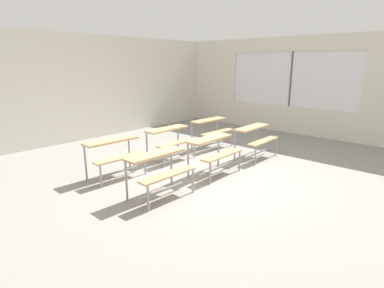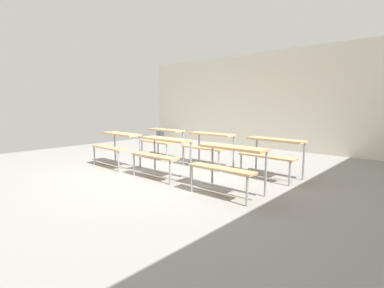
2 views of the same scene
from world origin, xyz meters
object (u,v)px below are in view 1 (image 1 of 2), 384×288
at_px(desk_bench_r0c1, 214,147).
at_px(desk_bench_r1c2, 212,126).
at_px(desk_bench_r0c0, 159,165).
at_px(desk_bench_r1c0, 115,149).
at_px(desk_bench_r0c2, 256,135).
at_px(desk_bench_r1c1, 170,136).

height_order(desk_bench_r0c1, desk_bench_r1c2, same).
distance_m(desk_bench_r0c0, desk_bench_r0c1, 1.49).
bearing_deg(desk_bench_r1c0, desk_bench_r1c2, 2.35).
distance_m(desk_bench_r0c0, desk_bench_r1c0, 1.35).
height_order(desk_bench_r0c2, desk_bench_r1c1, same).
distance_m(desk_bench_r0c2, desk_bench_r1c2, 1.37).
bearing_deg(desk_bench_r0c1, desk_bench_r0c0, 179.60).
height_order(desk_bench_r0c2, desk_bench_r1c0, same).
height_order(desk_bench_r0c1, desk_bench_r0c2, same).
relative_size(desk_bench_r0c2, desk_bench_r1c1, 1.01).
xyz_separation_m(desk_bench_r1c1, desk_bench_r1c2, (1.53, 0.01, 0.00)).
bearing_deg(desk_bench_r1c1, desk_bench_r0c0, -139.04).
bearing_deg(desk_bench_r0c0, desk_bench_r1c1, 42.11).
distance_m(desk_bench_r0c1, desk_bench_r1c1, 1.34).
bearing_deg(desk_bench_r1c1, desk_bench_r1c2, -0.03).
bearing_deg(desk_bench_r1c0, desk_bench_r0c2, -22.28).
xyz_separation_m(desk_bench_r0c1, desk_bench_r1c0, (-1.45, 1.33, 0.00)).
relative_size(desk_bench_r0c1, desk_bench_r0c2, 1.00).
bearing_deg(desk_bench_r1c0, desk_bench_r0c0, -89.40).
height_order(desk_bench_r1c0, desk_bench_r1c2, same).
bearing_deg(desk_bench_r1c0, desk_bench_r1c1, 2.46).
bearing_deg(desk_bench_r0c2, desk_bench_r1c1, 136.06).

